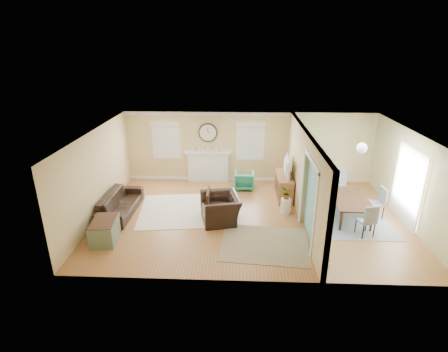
{
  "coord_description": "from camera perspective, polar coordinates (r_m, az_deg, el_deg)",
  "views": [
    {
      "loc": [
        -0.38,
        -9.37,
        4.93
      ],
      "look_at": [
        -0.8,
        0.3,
        1.2
      ],
      "focal_mm": 28.0,
      "sensor_mm": 36.0,
      "label": 1
    }
  ],
  "objects": [
    {
      "name": "floor",
      "position": [
        10.59,
        4.29,
        -6.72
      ],
      "size": [
        9.0,
        9.0,
        0.0
      ],
      "primitive_type": "plane",
      "color": "#915C2B",
      "rests_on": "ground"
    },
    {
      "name": "wall_back",
      "position": [
        12.89,
        4.08,
        4.68
      ],
      "size": [
        9.0,
        0.02,
        2.6
      ],
      "primitive_type": "cube",
      "color": "#DABF7D",
      "rests_on": "ground"
    },
    {
      "name": "wall_front",
      "position": [
        7.34,
        5.2,
        -8.66
      ],
      "size": [
        9.0,
        0.02,
        2.6
      ],
      "primitive_type": "cube",
      "color": "#DABF7D",
      "rests_on": "ground"
    },
    {
      "name": "wall_left",
      "position": [
        10.85,
        -19.98,
        0.23
      ],
      "size": [
        0.02,
        6.0,
        2.6
      ],
      "primitive_type": "cube",
      "color": "#DABF7D",
      "rests_on": "ground"
    },
    {
      "name": "wall_right",
      "position": [
        11.17,
        28.23,
        -0.49
      ],
      "size": [
        0.02,
        6.0,
        2.6
      ],
      "primitive_type": "cube",
      "color": "#DABF7D",
      "rests_on": "ground"
    },
    {
      "name": "ceiling",
      "position": [
        9.66,
        4.71,
        7.05
      ],
      "size": [
        9.0,
        6.0,
        0.02
      ],
      "primitive_type": "cube",
      "color": "white",
      "rests_on": "wall_back"
    },
    {
      "name": "partition",
      "position": [
        10.46,
        12.75,
        0.57
      ],
      "size": [
        0.17,
        6.0,
        2.6
      ],
      "color": "#DABF7D",
      "rests_on": "ground"
    },
    {
      "name": "fireplace",
      "position": [
        13.04,
        -2.59,
        1.65
      ],
      "size": [
        1.7,
        0.3,
        1.17
      ],
      "color": "white",
      "rests_on": "ground"
    },
    {
      "name": "wall_clock",
      "position": [
        12.76,
        -2.65,
        7.09
      ],
      "size": [
        0.7,
        0.07,
        0.7
      ],
      "color": "#402419",
      "rests_on": "wall_back"
    },
    {
      "name": "window_left",
      "position": [
        13.02,
        -9.49,
        6.24
      ],
      "size": [
        1.05,
        0.13,
        1.42
      ],
      "color": "white",
      "rests_on": "wall_back"
    },
    {
      "name": "window_right",
      "position": [
        12.75,
        4.36,
        6.16
      ],
      "size": [
        1.05,
        0.13,
        1.42
      ],
      "color": "white",
      "rests_on": "wall_back"
    },
    {
      "name": "french_doors",
      "position": [
        11.22,
        27.84,
        -1.44
      ],
      "size": [
        0.06,
        1.7,
        2.2
      ],
      "color": "white",
      "rests_on": "ground"
    },
    {
      "name": "pendant",
      "position": [
        10.32,
        21.56,
        4.26
      ],
      "size": [
        0.3,
        0.3,
        0.55
      ],
      "color": "gold",
      "rests_on": "ceiling"
    },
    {
      "name": "rug_cream",
      "position": [
        11.04,
        -6.39,
        -5.55
      ],
      "size": [
        3.01,
        2.68,
        0.01
      ],
      "primitive_type": "cube",
      "rotation": [
        0.0,
        0.0,
        0.11
      ],
      "color": "#F1EACC",
      "rests_on": "floor"
    },
    {
      "name": "rug_jute",
      "position": [
        9.31,
        6.68,
        -11.0
      ],
      "size": [
        2.41,
        2.04,
        0.01
      ],
      "primitive_type": "cube",
      "rotation": [
        0.0,
        0.0,
        -0.09
      ],
      "color": "tan",
      "rests_on": "floor"
    },
    {
      "name": "rug_grey",
      "position": [
        11.21,
        19.69,
        -6.33
      ],
      "size": [
        2.17,
        2.71,
        0.01
      ],
      "primitive_type": "cube",
      "color": "gray",
      "rests_on": "floor"
    },
    {
      "name": "sofa",
      "position": [
        11.15,
        -16.58,
        -4.28
      ],
      "size": [
        0.87,
        2.19,
        0.64
      ],
      "primitive_type": "imported",
      "rotation": [
        0.0,
        0.0,
        1.56
      ],
      "color": "black",
      "rests_on": "floor"
    },
    {
      "name": "eames_chair",
      "position": [
        10.22,
        -0.59,
        -5.29
      ],
      "size": [
        1.29,
        1.4,
        0.78
      ],
      "primitive_type": "imported",
      "rotation": [
        0.0,
        0.0,
        -1.34
      ],
      "color": "black",
      "rests_on": "floor"
    },
    {
      "name": "green_chair",
      "position": [
        12.47,
        3.32,
        -0.7
      ],
      "size": [
        0.68,
        0.69,
        0.62
      ],
      "primitive_type": "imported",
      "rotation": [
        0.0,
        0.0,
        3.13
      ],
      "color": "#137560",
      "rests_on": "floor"
    },
    {
      "name": "trunk",
      "position": [
        9.81,
        -18.89,
        -8.4
      ],
      "size": [
        0.73,
        1.07,
        0.58
      ],
      "color": "slate",
      "rests_on": "floor"
    },
    {
      "name": "credenza",
      "position": [
        11.86,
        9.73,
        -1.68
      ],
      "size": [
        0.48,
        1.4,
        0.8
      ],
      "color": "brown",
      "rests_on": "floor"
    },
    {
      "name": "tv",
      "position": [
        11.61,
        9.86,
        1.55
      ],
      "size": [
        0.2,
        1.08,
        0.62
      ],
      "primitive_type": "imported",
      "rotation": [
        0.0,
        0.0,
        1.52
      ],
      "color": "black",
      "rests_on": "credenza"
    },
    {
      "name": "garden_stool",
      "position": [
        10.89,
        10.05,
        -4.81
      ],
      "size": [
        0.32,
        0.32,
        0.47
      ],
      "primitive_type": "cylinder",
      "color": "white",
      "rests_on": "floor"
    },
    {
      "name": "potted_plant",
      "position": [
        10.72,
        10.19,
        -2.79
      ],
      "size": [
        0.32,
        0.36,
        0.37
      ],
      "primitive_type": "imported",
      "rotation": [
        0.0,
        0.0,
        4.61
      ],
      "color": "#337F33",
      "rests_on": "garden_stool"
    },
    {
      "name": "dining_table",
      "position": [
        11.07,
        19.89,
        -4.89
      ],
      "size": [
        1.08,
        1.84,
        0.63
      ],
      "primitive_type": "imported",
      "rotation": [
        0.0,
        0.0,
        1.53
      ],
      "color": "#402419",
      "rests_on": "floor"
    },
    {
      "name": "dining_chair_n",
      "position": [
        11.98,
        18.37,
        -1.19
      ],
      "size": [
        0.54,
        0.54,
        1.03
      ],
      "color": "gray",
      "rests_on": "floor"
    },
    {
      "name": "dining_chair_s",
      "position": [
        10.12,
        22.23,
        -6.23
      ],
      "size": [
        0.52,
        0.52,
        0.94
      ],
      "color": "gray",
      "rests_on": "floor"
    },
    {
      "name": "dining_chair_w",
      "position": [
        10.84,
        16.24,
        -3.53
      ],
      "size": [
        0.49,
        0.49,
        0.97
      ],
      "color": "white",
      "rests_on": "floor"
    },
    {
      "name": "dining_chair_e",
      "position": [
        11.25,
        23.62,
        -3.67
      ],
      "size": [
        0.46,
        0.46,
        0.95
      ],
      "color": "gray",
      "rests_on": "floor"
    }
  ]
}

